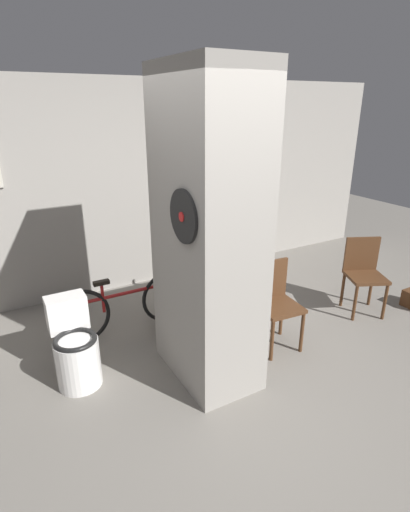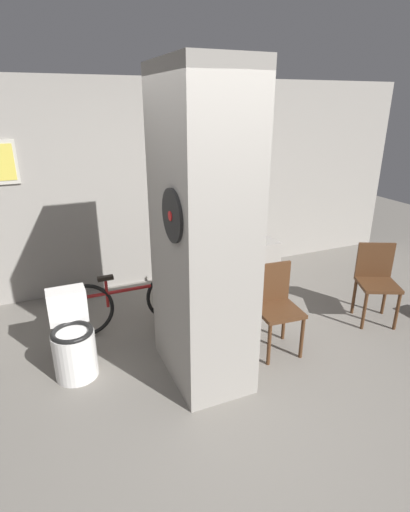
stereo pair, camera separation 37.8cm
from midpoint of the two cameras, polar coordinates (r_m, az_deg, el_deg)
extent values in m
plane|color=slate|center=(3.55, 7.71, -19.70)|extent=(14.00, 14.00, 0.00)
cube|color=gray|center=(5.21, -6.66, 9.78)|extent=(8.00, 0.06, 2.60)
cube|color=beige|center=(4.89, -25.33, 11.97)|extent=(0.36, 0.02, 0.48)
cube|color=#E0CC4C|center=(4.88, -25.33, 11.95)|extent=(0.30, 0.01, 0.39)
cube|color=beige|center=(5.74, 8.23, 13.29)|extent=(0.44, 0.02, 0.34)
cube|color=#B24C8C|center=(5.72, 8.30, 13.27)|extent=(0.36, 0.01, 0.28)
cube|color=gray|center=(3.24, 2.91, 2.86)|extent=(0.61, 0.98, 2.60)
cylinder|color=black|center=(2.87, -0.96, 5.71)|extent=(0.03, 0.40, 0.40)
cylinder|color=red|center=(2.86, -1.24, 5.67)|extent=(0.01, 0.07, 0.07)
cube|color=gray|center=(4.53, 4.85, -3.53)|extent=(1.25, 0.44, 0.86)
cylinder|color=white|center=(3.77, -15.31, -13.49)|extent=(0.38, 0.38, 0.44)
torus|color=black|center=(3.65, -15.66, -10.51)|extent=(0.36, 0.36, 0.04)
cube|color=white|center=(3.80, -16.44, -6.82)|extent=(0.34, 0.20, 0.31)
cylinder|color=#4C2D19|center=(3.85, 12.00, -12.36)|extent=(0.04, 0.04, 0.43)
cylinder|color=#4C2D19|center=(4.02, 16.36, -11.25)|extent=(0.04, 0.04, 0.43)
cylinder|color=#4C2D19|center=(4.11, 9.57, -9.90)|extent=(0.04, 0.04, 0.43)
cylinder|color=#4C2D19|center=(4.27, 13.74, -8.99)|extent=(0.04, 0.04, 0.43)
cube|color=#4C2D19|center=(3.94, 13.20, -7.69)|extent=(0.43, 0.43, 0.04)
cube|color=#4C2D19|center=(3.99, 12.09, -3.75)|extent=(0.40, 0.06, 0.40)
cylinder|color=#4C2D19|center=(4.72, 23.98, -7.26)|extent=(0.04, 0.04, 0.43)
cylinder|color=#4C2D19|center=(4.86, 27.80, -7.10)|extent=(0.04, 0.04, 0.43)
cylinder|color=#4C2D19|center=(5.00, 22.59, -5.41)|extent=(0.04, 0.04, 0.43)
cylinder|color=#4C2D19|center=(5.14, 26.23, -5.31)|extent=(0.04, 0.04, 0.43)
cube|color=#4C2D19|center=(4.83, 25.58, -3.77)|extent=(0.53, 0.53, 0.04)
cube|color=#4C2D19|center=(4.91, 25.17, -0.55)|extent=(0.38, 0.20, 0.40)
torus|color=black|center=(4.27, -14.37, -7.69)|extent=(0.60, 0.04, 0.60)
torus|color=black|center=(4.48, -2.27, -5.57)|extent=(0.60, 0.04, 0.60)
cylinder|color=maroon|center=(4.28, -8.27, -4.81)|extent=(0.88, 0.04, 0.04)
cylinder|color=maroon|center=(4.24, -11.38, -5.33)|extent=(0.03, 0.03, 0.31)
cylinder|color=maroon|center=(4.40, -2.87, -3.88)|extent=(0.03, 0.03, 0.28)
cube|color=black|center=(4.16, -11.55, -3.17)|extent=(0.16, 0.06, 0.04)
cylinder|color=#262626|center=(4.34, -2.91, -2.20)|extent=(0.03, 0.42, 0.03)
cylinder|color=#267233|center=(4.35, 6.34, 2.89)|extent=(0.08, 0.08, 0.21)
cylinder|color=#267233|center=(4.31, 6.42, 4.77)|extent=(0.03, 0.03, 0.09)
sphere|color=#333333|center=(4.29, 6.45, 5.48)|extent=(0.04, 0.04, 0.04)
camera|label=1|loc=(0.19, -87.14, 1.11)|focal=28.00mm
camera|label=2|loc=(0.19, 92.86, -1.11)|focal=28.00mm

